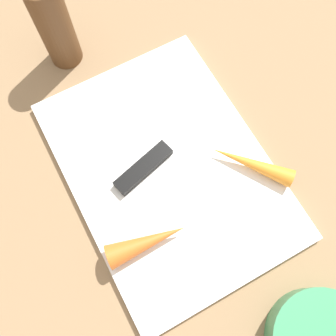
{
  "coord_description": "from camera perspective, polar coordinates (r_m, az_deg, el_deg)",
  "views": [
    {
      "loc": [
        -0.15,
        0.08,
        0.5
      ],
      "look_at": [
        0.0,
        0.0,
        0.01
      ],
      "focal_mm": 40.35,
      "sensor_mm": 36.0,
      "label": 1
    }
  ],
  "objects": [
    {
      "name": "pepper_grinder",
      "position": [
        0.58,
        -16.79,
        19.97
      ],
      "size": [
        0.05,
        0.05,
        0.14
      ],
      "primitive_type": "cylinder",
      "color": "brown",
      "rests_on": "ground_plane"
    },
    {
      "name": "knife",
      "position": [
        0.52,
        -2.64,
        0.97
      ],
      "size": [
        0.07,
        0.2,
        0.01
      ],
      "rotation": [
        0.0,
        0.0,
        4.97
      ],
      "color": "#B7B7BC",
      "rests_on": "cutting_board"
    },
    {
      "name": "carrot_long",
      "position": [
        0.52,
        12.46,
        0.65
      ],
      "size": [
        0.1,
        0.09,
        0.02
      ],
      "primitive_type": "cone",
      "rotation": [
        0.0,
        1.57,
        0.68
      ],
      "color": "orange",
      "rests_on": "cutting_board"
    },
    {
      "name": "cutting_board",
      "position": [
        0.52,
        0.0,
        -0.21
      ],
      "size": [
        0.36,
        0.26,
        0.01
      ],
      "primitive_type": "cube",
      "color": "white",
      "rests_on": "ground_plane"
    },
    {
      "name": "ground_plane",
      "position": [
        0.53,
        0.0,
        -0.42
      ],
      "size": [
        1.4,
        1.4,
        0.0
      ],
      "primitive_type": "plane",
      "color": "#8C6D4C"
    },
    {
      "name": "carrot_short",
      "position": [
        0.48,
        -3.17,
        -11.15
      ],
      "size": [
        0.04,
        0.11,
        0.03
      ],
      "primitive_type": "cone",
      "rotation": [
        0.0,
        1.57,
        4.59
      ],
      "color": "orange",
      "rests_on": "cutting_board"
    }
  ]
}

